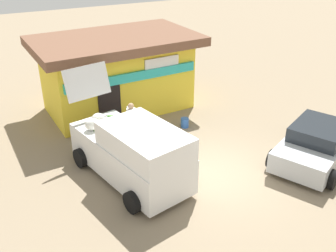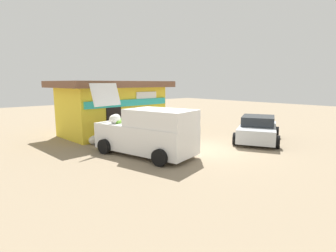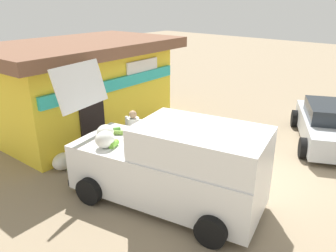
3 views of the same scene
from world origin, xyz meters
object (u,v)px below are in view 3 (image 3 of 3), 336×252
Objects in this scene: unloaded_banana_pile at (63,162)px; paint_bucket at (179,131)px; parked_sedan at (331,125)px; customer_bending at (110,150)px; delivery_van at (173,165)px; vendor_standing at (134,133)px; storefront_bar at (84,85)px.

unloaded_banana_pile is 2.30× the size of paint_bucket.
customer_bending is at bearing 150.41° from parked_sedan.
delivery_van is 3.15× the size of vendor_standing.
vendor_standing is at bearing -173.95° from paint_bucket.
customer_bending is (-6.24, 3.54, 0.21)m from parked_sedan.
vendor_standing reaches higher than unloaded_banana_pile.
delivery_van is at bearing -105.17° from storefront_bar.
customer_bending is at bearing -71.44° from unloaded_banana_pile.
storefront_bar reaches higher than delivery_van.
parked_sedan is 7.17m from customer_bending.
unloaded_banana_pile is (-0.77, 3.39, -0.78)m from delivery_van.
parked_sedan reaches higher than paint_bucket.
vendor_standing is at bearing -101.16° from storefront_bar.
storefront_bar is 3.90m from customer_bending.
vendor_standing is 1.19× the size of customer_bending.
unloaded_banana_pile is (-1.59, 1.21, -0.71)m from vendor_standing.
vendor_standing is at bearing -37.29° from unloaded_banana_pile.
unloaded_banana_pile reaches higher than paint_bucket.
delivery_van is 6.20m from parked_sedan.
parked_sedan is 4.98m from paint_bucket.
parked_sedan is (5.97, -1.66, -0.35)m from delivery_van.
customer_bending is 1.71m from unloaded_banana_pile.
unloaded_banana_pile is (-2.21, -1.92, -1.44)m from storefront_bar.
delivery_van is at bearing -110.68° from vendor_standing.
delivery_van reaches higher than parked_sedan.
delivery_van reaches higher than vendor_standing.
customer_bending is 3.52× the size of paint_bucket.
customer_bending is 3.51m from paint_bucket.
vendor_standing is 1.82× the size of unloaded_banana_pile.
delivery_van is at bearing -77.18° from unloaded_banana_pile.
delivery_van is at bearing -81.95° from customer_bending.
storefront_bar reaches higher than unloaded_banana_pile.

